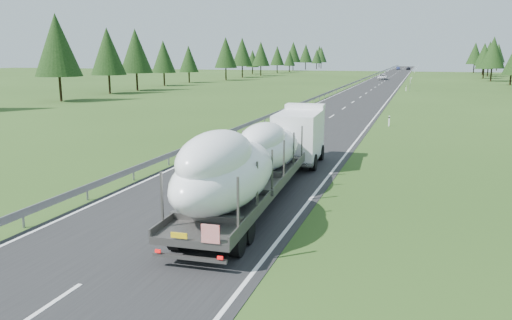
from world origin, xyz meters
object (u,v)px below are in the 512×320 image
(distant_van, at_px, (383,77))
(distant_car_blue, at_px, (398,68))
(highway_sign, at_px, (410,81))
(distant_car_dark, at_px, (408,68))
(boat_truck, at_px, (259,154))

(distant_van, xyz_separation_m, distant_car_blue, (-0.43, 100.44, -0.04))
(highway_sign, relative_size, distant_car_dark, 0.65)
(boat_truck, distance_m, distant_car_dark, 219.85)
(distant_car_dark, xyz_separation_m, distant_car_blue, (-4.61, 1.64, 0.04))
(boat_truck, relative_size, distant_car_blue, 4.38)
(boat_truck, bearing_deg, distant_van, 91.58)
(distant_car_blue, bearing_deg, highway_sign, -88.31)
(boat_truck, height_order, distant_car_dark, boat_truck)
(distant_van, distance_m, distant_car_dark, 98.88)
(highway_sign, xyz_separation_m, boat_truck, (-4.93, -77.25, 0.33))
(highway_sign, bearing_deg, distant_car_dark, 91.64)
(boat_truck, distance_m, distant_van, 121.10)
(highway_sign, xyz_separation_m, distant_car_dark, (-4.08, 142.59, -1.12))
(distant_car_dark, bearing_deg, highway_sign, -84.32)
(distant_van, bearing_deg, distant_car_blue, 87.78)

